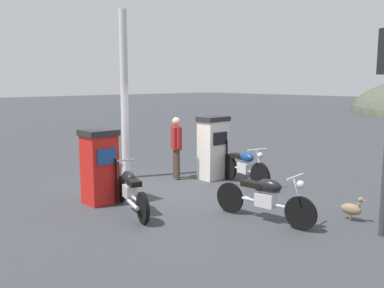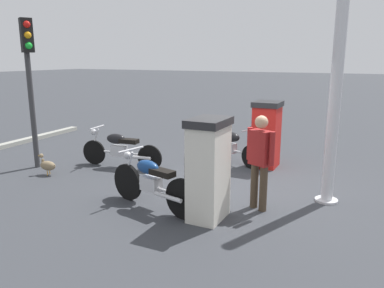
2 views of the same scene
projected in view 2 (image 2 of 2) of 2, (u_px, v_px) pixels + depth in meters
The scene contains 11 objects.
ground_plane at pixel (231, 185), 7.59m from camera, with size 120.00×120.00×0.00m, color #383A3F.
fuel_pump_near at pixel (266, 134), 8.75m from camera, with size 0.65×0.67×1.54m.
fuel_pump_far at pixel (208, 169), 5.86m from camera, with size 0.58×0.76×1.62m.
motorcycle_near_pump at pixel (228, 145), 9.10m from camera, with size 2.01×0.86×0.92m.
motorcycle_far_pump at pixel (152, 182), 6.33m from camera, with size 1.94×0.71×0.97m.
motorcycle_extra at pixel (119, 148), 8.75m from camera, with size 2.06×0.56×0.93m.
attendant_person at pixel (260, 157), 6.20m from camera, with size 0.55×0.33×1.61m.
wandering_duck at pixel (48, 165), 8.21m from camera, with size 0.47×0.22×0.47m.
roadside_traffic_light at pixel (29, 68), 8.28m from camera, with size 0.39×0.31×3.35m.
canopy_support_pole at pixel (336, 85), 6.28m from camera, with size 0.40×0.40×4.30m.
road_edge_kerb at pixel (0, 147), 10.60m from camera, with size 0.59×6.21×0.12m.
Camera 2 is at (-2.51, 6.80, 2.52)m, focal length 35.12 mm.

